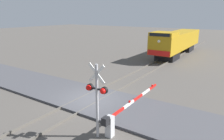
{
  "coord_description": "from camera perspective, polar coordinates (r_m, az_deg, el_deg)",
  "views": [
    {
      "loc": [
        8.89,
        -10.76,
        5.99
      ],
      "look_at": [
        0.96,
        1.28,
        2.08
      ],
      "focal_mm": 33.32,
      "sensor_mm": 36.0,
      "label": 1
    }
  ],
  "objects": [
    {
      "name": "rail_track_left",
      "position": [
        15.58,
        -7.84,
        -7.27
      ],
      "size": [
        0.08,
        80.0,
        0.15
      ],
      "primitive_type": "cube",
      "color": "#59544C",
      "rests_on": "ground_plane"
    },
    {
      "name": "road_surface",
      "position": [
        15.15,
        -5.77,
        -7.88
      ],
      "size": [
        36.0,
        4.48,
        0.14
      ],
      "primitive_type": "cube",
      "color": "#47474C",
      "rests_on": "ground_plane"
    },
    {
      "name": "locomotive",
      "position": [
        32.51,
        17.39,
        7.48
      ],
      "size": [
        2.94,
        15.33,
        3.81
      ],
      "color": "black",
      "rests_on": "ground_plane"
    },
    {
      "name": "rail_track_right",
      "position": [
        14.74,
        -3.58,
        -8.49
      ],
      "size": [
        0.08,
        80.0,
        0.15
      ],
      "primitive_type": "cube",
      "color": "#59544C",
      "rests_on": "ground_plane"
    },
    {
      "name": "crossing_gate",
      "position": [
        11.34,
        2.11,
        -12.23
      ],
      "size": [
        0.36,
        6.51,
        1.22
      ],
      "color": "silver",
      "rests_on": "ground_plane"
    },
    {
      "name": "ground_plane",
      "position": [
        15.18,
        -5.76,
        -8.13
      ],
      "size": [
        160.0,
        160.0,
        0.0
      ],
      "primitive_type": "plane",
      "color": "#514C47"
    },
    {
      "name": "crossing_signal",
      "position": [
        9.95,
        -4.23,
        -6.46
      ],
      "size": [
        1.18,
        0.33,
        3.79
      ],
      "color": "#ADADB2",
      "rests_on": "ground_plane"
    }
  ]
}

